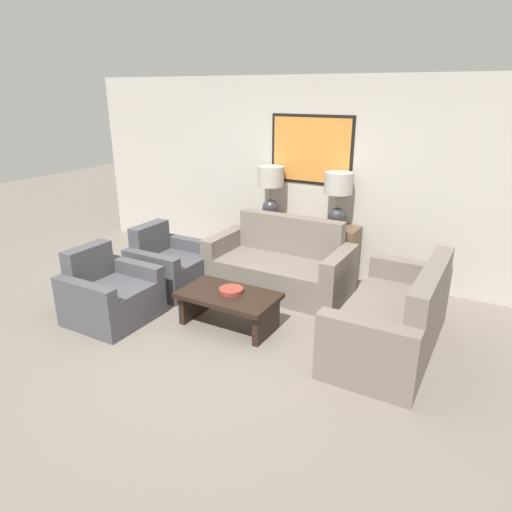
{
  "coord_description": "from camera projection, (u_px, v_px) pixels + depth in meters",
  "views": [
    {
      "loc": [
        2.43,
        -3.43,
        2.46
      ],
      "look_at": [
        -0.01,
        0.88,
        0.65
      ],
      "focal_mm": 32.0,
      "sensor_mm": 36.0,
      "label": 1
    }
  ],
  "objects": [
    {
      "name": "ground_plane",
      "position": [
        216.0,
        339.0,
        4.78
      ],
      "size": [
        20.0,
        20.0,
        0.0
      ],
      "primitive_type": "plane",
      "color": "slate"
    },
    {
      "name": "armchair_near_back_wall",
      "position": [
        169.0,
        267.0,
        5.96
      ],
      "size": [
        0.83,
        0.87,
        0.82
      ],
      "color": "#4C4C51",
      "rests_on": "ground_plane"
    },
    {
      "name": "table_lamp_left",
      "position": [
        271.0,
        185.0,
        6.34
      ],
      "size": [
        0.37,
        0.37,
        0.72
      ],
      "color": "#333338",
      "rests_on": "console_table"
    },
    {
      "name": "back_wall",
      "position": [
        312.0,
        177.0,
        6.3
      ],
      "size": [
        7.46,
        0.12,
        2.65
      ],
      "color": "beige",
      "rests_on": "ground_plane"
    },
    {
      "name": "coffee_table",
      "position": [
        229.0,
        302.0,
        4.96
      ],
      "size": [
        1.06,
        0.61,
        0.39
      ],
      "color": "black",
      "rests_on": "ground_plane"
    },
    {
      "name": "armchair_near_camera",
      "position": [
        110.0,
        295.0,
        5.13
      ],
      "size": [
        0.83,
        0.87,
        0.82
      ],
      "color": "#4C4C51",
      "rests_on": "ground_plane"
    },
    {
      "name": "decorative_bowl",
      "position": [
        231.0,
        290.0,
        4.94
      ],
      "size": [
        0.27,
        0.27,
        0.05
      ],
      "color": "#93382D",
      "rests_on": "coffee_table"
    },
    {
      "name": "couch_by_back_wall",
      "position": [
        280.0,
        267.0,
        5.89
      ],
      "size": [
        1.81,
        0.87,
        0.92
      ],
      "color": "slate",
      "rests_on": "ground_plane"
    },
    {
      "name": "couch_by_side",
      "position": [
        395.0,
        320.0,
        4.53
      ],
      "size": [
        0.87,
        1.81,
        0.92
      ],
      "color": "slate",
      "rests_on": "ground_plane"
    },
    {
      "name": "table_lamp_right",
      "position": [
        338.0,
        192.0,
        5.88
      ],
      "size": [
        0.37,
        0.37,
        0.72
      ],
      "color": "#333338",
      "rests_on": "console_table"
    },
    {
      "name": "console_table",
      "position": [
        301.0,
        248.0,
        6.4
      ],
      "size": [
        1.59,
        0.4,
        0.76
      ],
      "color": "brown",
      "rests_on": "ground_plane"
    }
  ]
}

